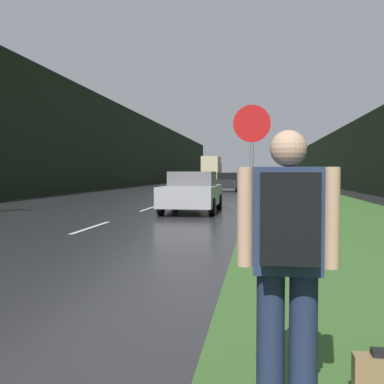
# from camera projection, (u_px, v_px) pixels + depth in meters

# --- Properties ---
(grass_verge) EXTENTS (6.00, 240.00, 0.02)m
(grass_verge) POSITION_uv_depth(u_px,v_px,m) (290.00, 191.00, 38.55)
(grass_verge) COLOR #386028
(grass_verge) RESTS_ON ground_plane
(lane_stripe_c) EXTENTS (0.12, 3.00, 0.01)m
(lane_stripe_c) POSITION_uv_depth(u_px,v_px,m) (91.00, 227.00, 13.21)
(lane_stripe_c) COLOR silver
(lane_stripe_c) RESTS_ON ground_plane
(lane_stripe_d) EXTENTS (0.12, 3.00, 0.01)m
(lane_stripe_d) POSITION_uv_depth(u_px,v_px,m) (149.00, 208.00, 20.14)
(lane_stripe_d) COLOR silver
(lane_stripe_d) RESTS_ON ground_plane
(lane_stripe_e) EXTENTS (0.12, 3.00, 0.01)m
(lane_stripe_e) POSITION_uv_depth(u_px,v_px,m) (177.00, 199.00, 27.07)
(lane_stripe_e) COLOR silver
(lane_stripe_e) RESTS_ON ground_plane
(treeline_far_side) EXTENTS (2.00, 140.00, 8.29)m
(treeline_far_side) POSITION_uv_depth(u_px,v_px,m) (118.00, 148.00, 50.62)
(treeline_far_side) COLOR black
(treeline_far_side) RESTS_ON ground_plane
(treeline_near_side) EXTENTS (2.00, 140.00, 5.66)m
(treeline_near_side) POSITION_uv_depth(u_px,v_px,m) (345.00, 159.00, 47.52)
(treeline_near_side) COLOR black
(treeline_near_side) RESTS_ON ground_plane
(stop_sign) EXTENTS (0.74, 0.07, 2.85)m
(stop_sign) POSITION_uv_depth(u_px,v_px,m) (252.00, 159.00, 9.52)
(stop_sign) COLOR slate
(stop_sign) RESTS_ON ground_plane
(hitchhiker_with_backpack) EXTENTS (0.61, 0.42, 1.76)m
(hitchhiker_with_backpack) POSITION_uv_depth(u_px,v_px,m) (288.00, 255.00, 2.89)
(hitchhiker_with_backpack) COLOR #1E2847
(hitchhiker_with_backpack) RESTS_ON ground_plane
(suitcase) EXTENTS (0.34, 0.14, 0.40)m
(suitcase) POSITION_uv_depth(u_px,v_px,m) (381.00, 383.00, 3.01)
(suitcase) COLOR olive
(suitcase) RESTS_ON ground_plane
(car_passing_near) EXTENTS (2.03, 4.79, 1.54)m
(car_passing_near) POSITION_uv_depth(u_px,v_px,m) (192.00, 192.00, 18.39)
(car_passing_near) COLOR #9E9EA3
(car_passing_near) RESTS_ON ground_plane
(car_passing_far) EXTENTS (1.88, 4.28, 1.51)m
(car_passing_far) POSITION_uv_depth(u_px,v_px,m) (227.00, 182.00, 39.03)
(car_passing_far) COLOR black
(car_passing_far) RESTS_ON ground_plane
(car_oncoming) EXTENTS (1.97, 4.73, 1.40)m
(car_oncoming) POSITION_uv_depth(u_px,v_px,m) (186.00, 181.00, 44.36)
(car_oncoming) COLOR #4C514C
(car_oncoming) RESTS_ON ground_plane
(delivery_truck) EXTENTS (2.47, 7.80, 3.75)m
(delivery_truck) POSITION_uv_depth(u_px,v_px,m) (212.00, 169.00, 68.73)
(delivery_truck) COLOR #6E684F
(delivery_truck) RESTS_ON ground_plane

